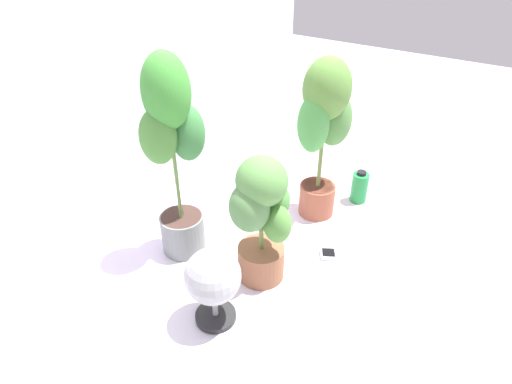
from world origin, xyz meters
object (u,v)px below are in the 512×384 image
object	(u,v)px
potted_plant_front_right	(324,124)
nutrient_bottle	(359,187)
potted_plant_front_left	(262,215)
floor_fan	(213,279)
hygrometer_box	(328,255)
potted_plant_back_left	(174,149)

from	to	relation	value
potted_plant_front_right	nutrient_bottle	distance (m)	0.55
potted_plant_front_left	floor_fan	bearing A→B (deg)	175.64
hygrometer_box	nutrient_bottle	world-z (taller)	nutrient_bottle
nutrient_bottle	floor_fan	bearing A→B (deg)	171.84
hygrometer_box	nutrient_bottle	distance (m)	0.58
potted_plant_front_left	nutrient_bottle	xyz separation A→B (m)	(0.87, -0.15, -0.27)
potted_plant_front_right	potted_plant_back_left	xyz separation A→B (m)	(-0.67, 0.44, 0.02)
hygrometer_box	nutrient_bottle	xyz separation A→B (m)	(0.57, 0.07, 0.08)
potted_plant_back_left	floor_fan	world-z (taller)	potted_plant_back_left
hygrometer_box	potted_plant_back_left	bearing A→B (deg)	177.79
potted_plant_front_left	nutrient_bottle	size ratio (longest dim) A/B	3.18
hygrometer_box	potted_plant_front_left	bearing A→B (deg)	-154.97
potted_plant_front_right	hygrometer_box	bearing A→B (deg)	-144.59
potted_plant_front_right	floor_fan	world-z (taller)	potted_plant_front_right
hygrometer_box	floor_fan	distance (m)	0.72
floor_fan	nutrient_bottle	distance (m)	1.22
potted_plant_front_left	floor_fan	xyz separation A→B (m)	(-0.33, 0.03, -0.13)
floor_fan	nutrient_bottle	size ratio (longest dim) A/B	1.80
potted_plant_back_left	potted_plant_front_right	bearing A→B (deg)	-33.04
potted_plant_back_left	nutrient_bottle	distance (m)	1.20
potted_plant_front_right	potted_plant_front_left	bearing A→B (deg)	-178.64
hygrometer_box	nutrient_bottle	size ratio (longest dim) A/B	0.53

